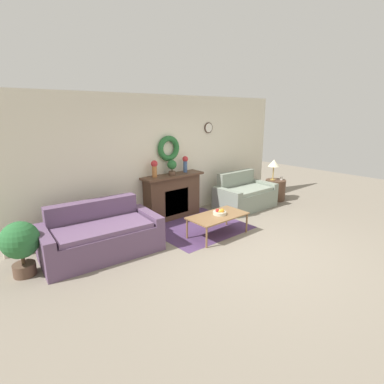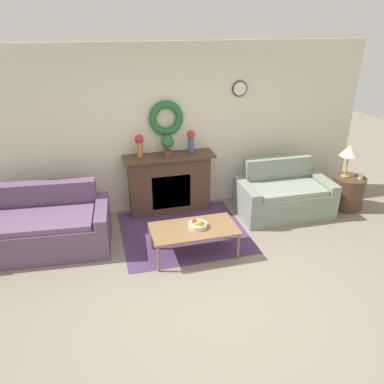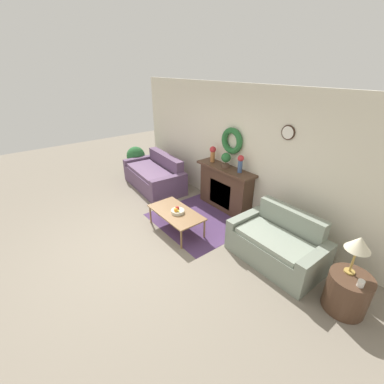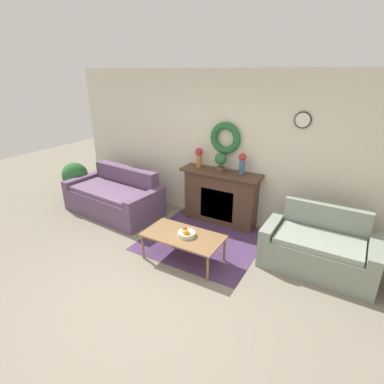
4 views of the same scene
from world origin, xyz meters
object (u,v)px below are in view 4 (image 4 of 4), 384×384
Objects in this scene: fireplace at (220,197)px; fruit_bowl at (186,233)px; vase_on_mantel_left at (199,156)px; potted_plant_floor_by_couch at (75,177)px; potted_plant_on_mantel at (221,161)px; loveseat_right at (319,248)px; vase_on_mantel_right at (242,162)px; coffee_table at (183,237)px; couch_left at (115,197)px.

fireplace is 1.39m from fruit_bowl.
vase_on_mantel_left is 0.43× the size of potted_plant_floor_by_couch.
potted_plant_floor_by_couch is (-3.17, -0.58, -0.68)m from potted_plant_on_mantel.
loveseat_right is 1.83× the size of potted_plant_floor_by_couch.
vase_on_mantel_right is 3.68m from potted_plant_floor_by_couch.
loveseat_right is 2.51m from vase_on_mantel_left.
loveseat_right reaches higher than coffee_table.
vase_on_mantel_right reaches higher than fruit_bowl.
vase_on_mantel_right is (2.38, 0.66, 0.91)m from couch_left.
fireplace is 0.74× the size of couch_left.
couch_left is 1.69× the size of coffee_table.
vase_on_mantel_right reaches higher than loveseat_right.
fireplace reaches higher than potted_plant_floor_by_couch.
potted_plant_on_mantel is at bearing -134.04° from fireplace.
couch_left is at bearing -156.95° from vase_on_mantel_left.
loveseat_right is (3.82, 0.08, -0.00)m from couch_left.
potted_plant_floor_by_couch is at bearing -167.63° from vase_on_mantel_left.
loveseat_right reaches higher than fruit_bowl.
coffee_table is 3.33m from potted_plant_floor_by_couch.
loveseat_right is 5.89× the size of fruit_bowl.
loveseat_right is 5.00m from potted_plant_floor_by_couch.
vase_on_mantel_right reaches higher than couch_left.
vase_on_mantel_right is 0.39m from potted_plant_on_mantel.
loveseat_right is at bearing -14.25° from vase_on_mantel_left.
vase_on_mantel_left is 0.97× the size of vase_on_mantel_right.
vase_on_mantel_left is at bearing 166.73° from loveseat_right.
fruit_bowl is (0.05, 0.00, 0.08)m from coffee_table.
coffee_table is at bearing -14.97° from couch_left.
vase_on_mantel_left is at bearing 111.80° from fruit_bowl.
fireplace is 1.40m from coffee_table.
potted_plant_floor_by_couch is at bearing -178.78° from loveseat_right.
fruit_bowl is at bearing 2.63° from coffee_table.
potted_plant_on_mantel is (1.99, 0.64, 0.88)m from couch_left.
potted_plant_on_mantel is (-0.01, -0.01, 0.69)m from fireplace.
fruit_bowl is 1.61m from vase_on_mantel_right.
loveseat_right is at bearing -17.47° from fireplace.
couch_left is at bearing -162.22° from potted_plant_on_mantel.
vase_on_mantel_right is (0.83, 0.00, 0.01)m from vase_on_mantel_left.
vase_on_mantel_right is at bearing 76.81° from coffee_table.
potted_plant_floor_by_couch is (-3.23, 0.80, 0.13)m from coffee_table.
couch_left is 2.18m from coffee_table.
potted_plant_floor_by_couch is at bearing -178.04° from couch_left.
potted_plant_floor_by_couch is at bearing 166.09° from coffee_table.
coffee_table is at bearing -154.10° from loveseat_right.
vase_on_mantel_left reaches higher than couch_left.
fireplace reaches higher than fruit_bowl.
potted_plant_on_mantel reaches higher than fireplace.
potted_plant_on_mantel is at bearing -177.07° from vase_on_mantel_right.
fruit_bowl is 0.80× the size of potted_plant_on_mantel.
fireplace reaches higher than coffee_table.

